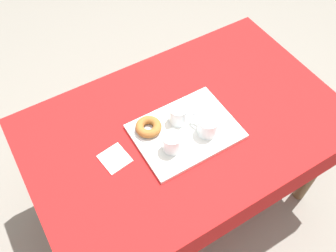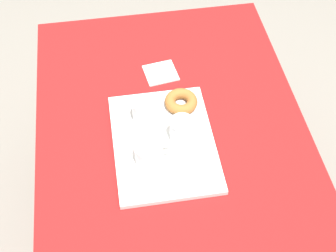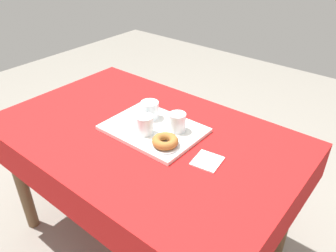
{
  "view_description": "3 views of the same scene",
  "coord_description": "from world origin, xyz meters",
  "px_view_note": "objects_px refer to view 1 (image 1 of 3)",
  "views": [
    {
      "loc": [
        0.56,
        0.77,
        2.0
      ],
      "look_at": [
        0.09,
        -0.0,
        0.77
      ],
      "focal_mm": 39.01,
      "sensor_mm": 36.0,
      "label": 1
    },
    {
      "loc": [
        -0.86,
        0.16,
        1.95
      ],
      "look_at": [
        0.06,
        0.02,
        0.78
      ],
      "focal_mm": 50.56,
      "sensor_mm": 36.0,
      "label": 2
    },
    {
      "loc": [
        0.88,
        -0.91,
        1.54
      ],
      "look_at": [
        0.1,
        0.06,
        0.76
      ],
      "focal_mm": 35.48,
      "sensor_mm": 36.0,
      "label": 3
    }
  ],
  "objects_px": {
    "dining_table": "(185,135)",
    "serving_tray": "(185,131)",
    "tea_mug_left": "(207,126)",
    "sugar_donut_left": "(149,127)",
    "water_glass_far": "(178,115)",
    "water_glass_near": "(172,143)",
    "donut_plate_left": "(149,130)",
    "paper_napkin": "(115,159)"
  },
  "relations": [
    {
      "from": "dining_table",
      "to": "sugar_donut_left",
      "type": "xyz_separation_m",
      "value": [
        0.16,
        -0.04,
        0.13
      ]
    },
    {
      "from": "serving_tray",
      "to": "water_glass_far",
      "type": "height_order",
      "value": "water_glass_far"
    },
    {
      "from": "water_glass_far",
      "to": "donut_plate_left",
      "type": "xyz_separation_m",
      "value": [
        0.13,
        -0.02,
        -0.04
      ]
    },
    {
      "from": "paper_napkin",
      "to": "water_glass_far",
      "type": "bearing_deg",
      "value": -175.68
    },
    {
      "from": "serving_tray",
      "to": "donut_plate_left",
      "type": "relative_size",
      "value": 3.41
    },
    {
      "from": "serving_tray",
      "to": "tea_mug_left",
      "type": "distance_m",
      "value": 0.1
    },
    {
      "from": "donut_plate_left",
      "to": "sugar_donut_left",
      "type": "height_order",
      "value": "sugar_donut_left"
    },
    {
      "from": "water_glass_near",
      "to": "donut_plate_left",
      "type": "xyz_separation_m",
      "value": [
        0.04,
        -0.13,
        -0.03
      ]
    },
    {
      "from": "water_glass_far",
      "to": "donut_plate_left",
      "type": "distance_m",
      "value": 0.14
    },
    {
      "from": "serving_tray",
      "to": "sugar_donut_left",
      "type": "distance_m",
      "value": 0.16
    },
    {
      "from": "serving_tray",
      "to": "paper_napkin",
      "type": "relative_size",
      "value": 3.81
    },
    {
      "from": "serving_tray",
      "to": "tea_mug_left",
      "type": "height_order",
      "value": "tea_mug_left"
    },
    {
      "from": "donut_plate_left",
      "to": "paper_napkin",
      "type": "distance_m",
      "value": 0.19
    },
    {
      "from": "tea_mug_left",
      "to": "water_glass_near",
      "type": "relative_size",
      "value": 1.51
    },
    {
      "from": "sugar_donut_left",
      "to": "paper_napkin",
      "type": "xyz_separation_m",
      "value": [
        0.18,
        0.05,
        -0.04
      ]
    },
    {
      "from": "paper_napkin",
      "to": "water_glass_near",
      "type": "bearing_deg",
      "value": 159.18
    },
    {
      "from": "dining_table",
      "to": "serving_tray",
      "type": "relative_size",
      "value": 3.25
    },
    {
      "from": "tea_mug_left",
      "to": "water_glass_far",
      "type": "distance_m",
      "value": 0.13
    },
    {
      "from": "dining_table",
      "to": "serving_tray",
      "type": "height_order",
      "value": "serving_tray"
    },
    {
      "from": "water_glass_far",
      "to": "paper_napkin",
      "type": "relative_size",
      "value": 0.75
    },
    {
      "from": "paper_napkin",
      "to": "tea_mug_left",
      "type": "bearing_deg",
      "value": 167.3
    },
    {
      "from": "tea_mug_left",
      "to": "water_glass_near",
      "type": "distance_m",
      "value": 0.17
    },
    {
      "from": "sugar_donut_left",
      "to": "water_glass_far",
      "type": "bearing_deg",
      "value": 170.85
    },
    {
      "from": "donut_plate_left",
      "to": "water_glass_near",
      "type": "bearing_deg",
      "value": 105.67
    },
    {
      "from": "dining_table",
      "to": "sugar_donut_left",
      "type": "relative_size",
      "value": 12.6
    },
    {
      "from": "donut_plate_left",
      "to": "paper_napkin",
      "type": "xyz_separation_m",
      "value": [
        0.18,
        0.05,
        -0.02
      ]
    },
    {
      "from": "dining_table",
      "to": "water_glass_near",
      "type": "relative_size",
      "value": 16.45
    },
    {
      "from": "serving_tray",
      "to": "paper_napkin",
      "type": "height_order",
      "value": "serving_tray"
    },
    {
      "from": "dining_table",
      "to": "serving_tray",
      "type": "xyz_separation_m",
      "value": [
        0.03,
        0.04,
        0.1
      ]
    },
    {
      "from": "tea_mug_left",
      "to": "sugar_donut_left",
      "type": "xyz_separation_m",
      "value": [
        0.2,
        -0.13,
        -0.01
      ]
    },
    {
      "from": "dining_table",
      "to": "water_glass_near",
      "type": "height_order",
      "value": "water_glass_near"
    },
    {
      "from": "tea_mug_left",
      "to": "water_glass_far",
      "type": "relative_size",
      "value": 1.51
    },
    {
      "from": "donut_plate_left",
      "to": "paper_napkin",
      "type": "relative_size",
      "value": 1.12
    },
    {
      "from": "donut_plate_left",
      "to": "sugar_donut_left",
      "type": "bearing_deg",
      "value": 0.0
    },
    {
      "from": "donut_plate_left",
      "to": "sugar_donut_left",
      "type": "distance_m",
      "value": 0.02
    },
    {
      "from": "dining_table",
      "to": "sugar_donut_left",
      "type": "bearing_deg",
      "value": -14.61
    },
    {
      "from": "sugar_donut_left",
      "to": "paper_napkin",
      "type": "distance_m",
      "value": 0.19
    },
    {
      "from": "serving_tray",
      "to": "dining_table",
      "type": "bearing_deg",
      "value": -126.42
    },
    {
      "from": "water_glass_far",
      "to": "paper_napkin",
      "type": "bearing_deg",
      "value": 4.32
    },
    {
      "from": "tea_mug_left",
      "to": "sugar_donut_left",
      "type": "relative_size",
      "value": 1.16
    },
    {
      "from": "water_glass_far",
      "to": "paper_napkin",
      "type": "distance_m",
      "value": 0.32
    },
    {
      "from": "tea_mug_left",
      "to": "water_glass_near",
      "type": "xyz_separation_m",
      "value": [
        0.17,
        -0.0,
        -0.0
      ]
    }
  ]
}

